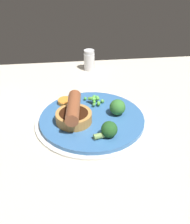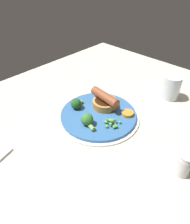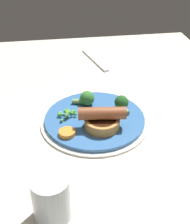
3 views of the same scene
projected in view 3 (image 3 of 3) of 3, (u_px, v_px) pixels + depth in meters
dining_table at (112, 120)px, 78.79cm from camera, size 110.00×80.00×3.00cm
dinner_plate at (95, 120)px, 75.26cm from camera, size 26.15×26.15×1.40cm
sausage_pudding at (102, 119)px, 70.32cm from camera, size 8.10×10.95×5.24cm
pea_pile at (67, 113)px, 74.61cm from camera, size 4.93×4.69×1.83cm
broccoli_floret_near at (86, 98)px, 78.68cm from camera, size 3.68×5.67×3.68cm
broccoli_floret_far at (122, 103)px, 77.03cm from camera, size 5.22×3.48×3.48cm
carrot_slice_2 at (67, 133)px, 68.87cm from camera, size 5.06×5.06×1.02cm
fork at (95, 60)px, 104.70cm from camera, size 17.77×6.38×0.60cm
drinking_glass at (51, 199)px, 50.51cm from camera, size 6.31×6.31×8.53cm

